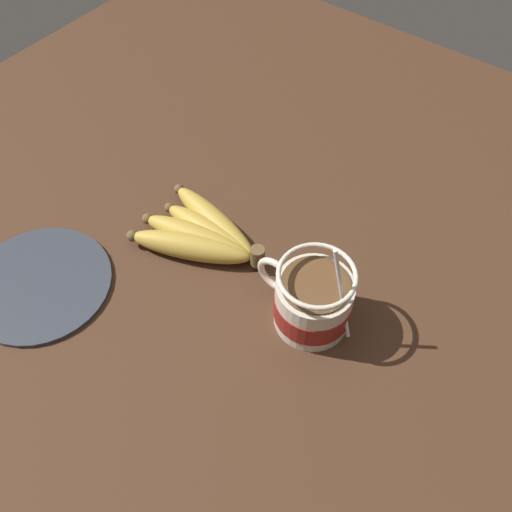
# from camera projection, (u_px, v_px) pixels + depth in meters

# --- Properties ---
(table) EXTENTS (1.39, 1.39, 0.04)m
(table) POSITION_uv_depth(u_px,v_px,m) (244.00, 302.00, 0.78)
(table) COLOR #422819
(table) RESTS_ON ground
(coffee_mug) EXTENTS (0.14, 0.10, 0.16)m
(coffee_mug) POSITION_uv_depth(u_px,v_px,m) (312.00, 301.00, 0.71)
(coffee_mug) COLOR beige
(coffee_mug) RESTS_ON table
(banana_bunch) EXTENTS (0.19, 0.14, 0.04)m
(banana_bunch) POSITION_uv_depth(u_px,v_px,m) (202.00, 235.00, 0.80)
(banana_bunch) COLOR brown
(banana_bunch) RESTS_ON table
(small_plate) EXTENTS (0.19, 0.19, 0.01)m
(small_plate) POSITION_uv_depth(u_px,v_px,m) (40.00, 284.00, 0.77)
(small_plate) COLOR #333842
(small_plate) RESTS_ON table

